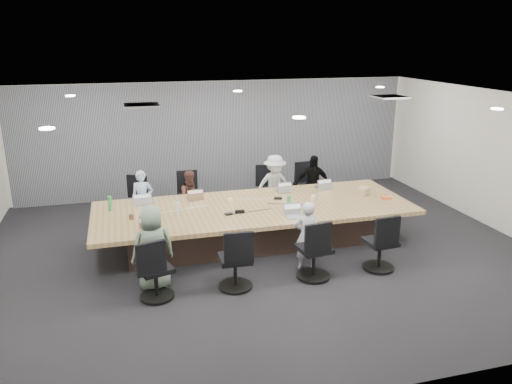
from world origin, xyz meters
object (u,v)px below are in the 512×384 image
object	(u,v)px
chair_0	(142,204)
snack_packet	(386,198)
bottle_green_left	(110,203)
stapler	(240,212)
bottle_green_right	(289,202)
canvas_bag	(363,191)
person_4	(153,247)
bottle_clear	(177,208)
laptop_1	(195,197)
mug_brown	(131,217)
conference_table	(255,223)
chair_2	(270,193)
chair_5	(235,263)
chair_6	(314,253)
chair_7	(380,246)
person_3	(313,184)
person_0	(143,200)
laptop_4	(150,231)
chair_1	(189,200)
laptop_0	(144,202)
person_6	(307,236)
chair_4	(156,274)
person_2	(275,186)
laptop_2	(283,190)
person_1	(191,197)
laptop_3	(322,187)
laptop_6	(296,217)
chair_3	(307,189)

from	to	relation	value
chair_0	snack_packet	distance (m)	5.08
bottle_green_left	stapler	xyz separation A→B (m)	(2.27, -0.80, -0.11)
bottle_green_right	canvas_bag	world-z (taller)	bottle_green_right
person_4	bottle_clear	bearing A→B (deg)	-121.73
laptop_1	mug_brown	bearing A→B (deg)	29.94
conference_table	bottle_green_right	size ratio (longest dim) A/B	22.46
chair_2	chair_5	world-z (taller)	chair_2
chair_0	chair_6	bearing A→B (deg)	146.13
chair_7	person_3	bearing A→B (deg)	86.07
person_0	person_3	xyz separation A→B (m)	(3.74, 0.00, 0.05)
canvas_bag	mug_brown	bearing A→B (deg)	-177.27
chair_0	laptop_4	xyz separation A→B (m)	(0.01, -2.50, 0.35)
bottle_green_left	snack_packet	bearing A→B (deg)	-7.88
chair_1	person_0	world-z (taller)	person_0
laptop_1	person_3	world-z (taller)	person_3
laptop_0	canvas_bag	size ratio (longest dim) A/B	1.26
person_6	chair_0	bearing A→B (deg)	-36.09
chair_4	person_2	distance (m)	4.17
stapler	person_0	bearing A→B (deg)	140.65
chair_7	person_6	bearing A→B (deg)	159.39
person_4	person_6	xyz separation A→B (m)	(2.55, 0.00, -0.08)
laptop_2	snack_packet	xyz separation A→B (m)	(1.82, -1.06, 0.01)
chair_5	person_4	xyz separation A→B (m)	(-1.23, 0.35, 0.27)
person_1	person_4	world-z (taller)	person_4
laptop_3	laptop_6	distance (m)	1.99
person_3	chair_6	bearing A→B (deg)	-98.38
laptop_6	person_4	bearing A→B (deg)	-165.05
person_2	chair_3	bearing A→B (deg)	20.54
laptop_1	bottle_clear	distance (m)	0.98
chair_3	canvas_bag	distance (m)	1.75
laptop_3	laptop_6	xyz separation A→B (m)	(-1.18, -1.60, 0.00)
person_2	laptop_4	size ratio (longest dim) A/B	4.39
chair_6	bottle_green_right	bearing A→B (deg)	81.38
chair_4	bottle_green_right	xyz separation A→B (m)	(2.58, 1.36, 0.47)
chair_7	laptop_6	bearing A→B (deg)	138.79
bottle_green_left	canvas_bag	distance (m)	4.99
chair_6	person_6	size ratio (longest dim) A/B	0.71
chair_3	person_0	size ratio (longest dim) A/B	0.71
person_2	mug_brown	distance (m)	3.44
chair_6	laptop_0	xyz separation A→B (m)	(-2.56, 2.50, 0.32)
chair_0	person_3	world-z (taller)	person_3
laptop_4	bottle_green_left	bearing A→B (deg)	120.05
laptop_0	snack_packet	distance (m)	4.79
laptop_0	canvas_bag	xyz separation A→B (m)	(4.35, -0.70, 0.07)
chair_5	chair_0	bearing A→B (deg)	112.92
chair_2	chair_4	xyz separation A→B (m)	(-2.84, -3.40, -0.02)
laptop_4	chair_2	bearing A→B (deg)	45.08
person_4	laptop_6	xyz separation A→B (m)	(2.55, 0.55, 0.06)
person_0	mug_brown	distance (m)	1.50
chair_5	bottle_green_right	xyz separation A→B (m)	(1.35, 1.36, 0.45)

